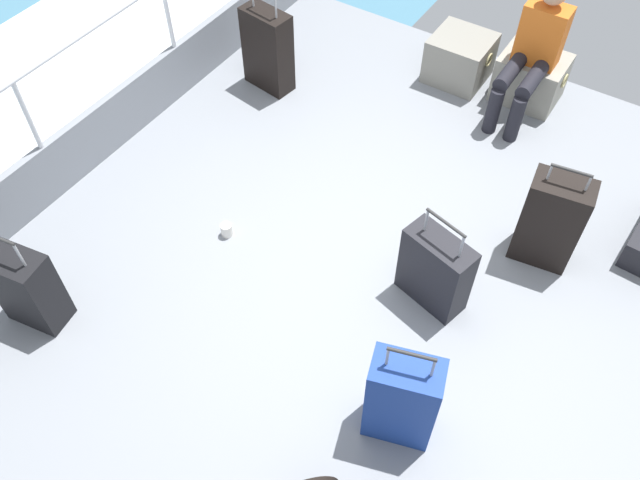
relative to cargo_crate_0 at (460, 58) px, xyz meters
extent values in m
cube|color=gray|center=(0.30, -2.13, -0.23)|extent=(4.40, 5.20, 0.06)
cube|color=gray|center=(-1.87, -2.13, 0.03)|extent=(0.06, 5.20, 0.45)
cylinder|color=silver|center=(-1.87, -2.82, 0.30)|extent=(0.04, 0.04, 1.00)
cylinder|color=silver|center=(-1.87, -1.43, 0.30)|extent=(0.04, 0.04, 1.00)
cylinder|color=silver|center=(-1.87, -2.13, 0.80)|extent=(0.04, 4.16, 0.04)
cube|color=white|center=(-3.30, -2.13, -0.54)|extent=(2.40, 7.28, 0.01)
cube|color=gray|center=(0.00, 0.00, 0.00)|extent=(0.48, 0.46, 0.39)
torus|color=tan|center=(-0.25, 0.00, 0.08)|extent=(0.02, 0.12, 0.12)
torus|color=tan|center=(0.25, 0.00, 0.08)|extent=(0.02, 0.12, 0.12)
cube|color=gray|center=(0.60, 0.07, 0.00)|extent=(0.52, 0.42, 0.39)
torus|color=tan|center=(0.33, 0.07, 0.08)|extent=(0.02, 0.12, 0.12)
torus|color=tan|center=(0.87, 0.07, 0.08)|extent=(0.02, 0.12, 0.12)
cube|color=orange|center=(0.60, 0.02, 0.43)|extent=(0.34, 0.20, 0.48)
cylinder|color=black|center=(0.69, -0.28, 0.23)|extent=(0.12, 0.40, 0.12)
cylinder|color=black|center=(0.69, -0.48, 0.00)|extent=(0.11, 0.11, 0.39)
cylinder|color=black|center=(0.51, -0.28, 0.23)|extent=(0.12, 0.40, 0.12)
cylinder|color=black|center=(0.51, -0.48, 0.00)|extent=(0.11, 0.11, 0.39)
cube|color=black|center=(0.84, -2.18, 0.08)|extent=(0.48, 0.31, 0.55)
cylinder|color=#A5A8AD|center=(0.71, -2.15, 0.45)|extent=(0.02, 0.02, 0.18)
cylinder|color=#A5A8AD|center=(0.97, -2.22, 0.45)|extent=(0.02, 0.02, 0.18)
cylinder|color=#2D2D2D|center=(0.84, -2.18, 0.53)|extent=(0.28, 0.09, 0.02)
cube|color=silver|center=(0.87, -2.08, 0.16)|extent=(0.05, 0.02, 0.08)
cube|color=black|center=(-1.17, -3.64, 0.09)|extent=(0.40, 0.28, 0.58)
cylinder|color=#A5A8AD|center=(-1.06, -3.62, 0.48)|extent=(0.02, 0.02, 0.19)
cube|color=silver|center=(-1.19, -3.52, 0.26)|extent=(0.05, 0.01, 0.08)
cube|color=black|center=(-1.31, -0.95, 0.15)|extent=(0.44, 0.26, 0.69)
cylinder|color=#A5A8AD|center=(-1.18, -0.97, 0.60)|extent=(0.02, 0.02, 0.21)
cube|color=green|center=(-1.29, -0.85, 0.26)|extent=(0.05, 0.01, 0.08)
cube|color=black|center=(1.30, -1.47, 0.14)|extent=(0.41, 0.29, 0.68)
cylinder|color=#A5A8AD|center=(1.19, -1.49, 0.54)|extent=(0.02, 0.02, 0.12)
cylinder|color=#A5A8AD|center=(1.42, -1.46, 0.54)|extent=(0.02, 0.02, 0.12)
cylinder|color=#2D2D2D|center=(1.30, -1.47, 0.60)|extent=(0.25, 0.05, 0.02)
cube|color=green|center=(1.29, -1.35, 0.22)|extent=(0.05, 0.01, 0.08)
cube|color=navy|center=(1.08, -3.07, 0.13)|extent=(0.42, 0.32, 0.66)
cylinder|color=#A5A8AD|center=(0.97, -3.11, 0.54)|extent=(0.02, 0.02, 0.15)
cylinder|color=#A5A8AD|center=(1.19, -3.04, 0.54)|extent=(0.02, 0.02, 0.15)
cylinder|color=#2D2D2D|center=(1.08, -3.07, 0.61)|extent=(0.24, 0.09, 0.02)
cube|color=white|center=(1.05, -2.96, 0.17)|extent=(0.05, 0.02, 0.08)
cylinder|color=white|center=(-0.59, -2.48, -0.15)|extent=(0.08, 0.08, 0.10)
camera|label=1|loc=(1.53, -4.58, 3.35)|focal=36.82mm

